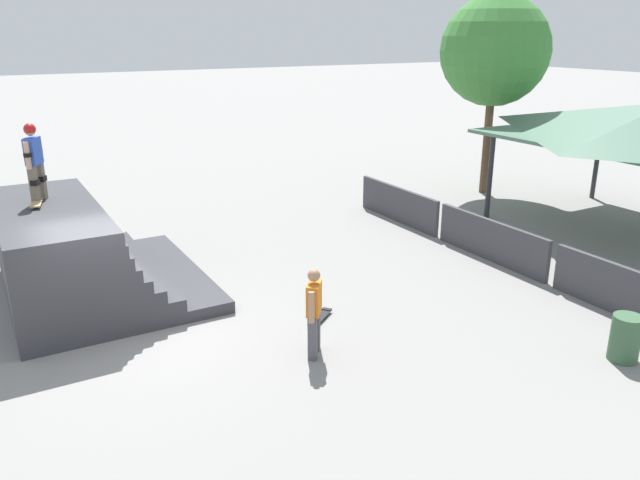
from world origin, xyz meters
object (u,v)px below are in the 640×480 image
at_px(skater_on_deck, 34,157).
at_px(skateboard_on_ground, 321,317).
at_px(skateboard_on_deck, 36,203).
at_px(trash_bin, 625,338).
at_px(bystander_walking, 314,308).
at_px(tree_beside_pavilion, 495,51).

height_order(skater_on_deck, skateboard_on_ground, skater_on_deck).
bearing_deg(skateboard_on_deck, trash_bin, 57.50).
bearing_deg(trash_bin, bystander_walking, -121.61).
bearing_deg(bystander_walking, trash_bin, -83.52).
relative_size(skateboard_on_deck, trash_bin, 0.96).
xyz_separation_m(skateboard_on_deck, bystander_walking, (5.10, 3.83, -1.23)).
distance_m(bystander_walking, skateboard_on_ground, 1.68).
height_order(bystander_walking, tree_beside_pavilion, tree_beside_pavilion).
bearing_deg(skateboard_on_ground, trash_bin, -84.20).
distance_m(skateboard_on_deck, bystander_walking, 6.50).
relative_size(skater_on_deck, skateboard_on_ground, 2.11).
xyz_separation_m(skater_on_deck, bystander_walking, (5.49, 3.72, -2.13)).
bearing_deg(bystander_walking, tree_beside_pavilion, -18.29).
distance_m(skater_on_deck, skateboard_on_ground, 6.93).
bearing_deg(skater_on_deck, skateboard_on_ground, 75.89).
height_order(skateboard_on_deck, tree_beside_pavilion, tree_beside_pavilion).
height_order(bystander_walking, skateboard_on_ground, bystander_walking).
distance_m(skateboard_on_deck, skateboard_on_ground, 6.42).
relative_size(bystander_walking, trash_bin, 1.95).
relative_size(skateboard_on_ground, trash_bin, 0.93).
xyz_separation_m(bystander_walking, trash_bin, (2.89, 4.70, -0.50)).
height_order(skater_on_deck, tree_beside_pavilion, tree_beside_pavilion).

